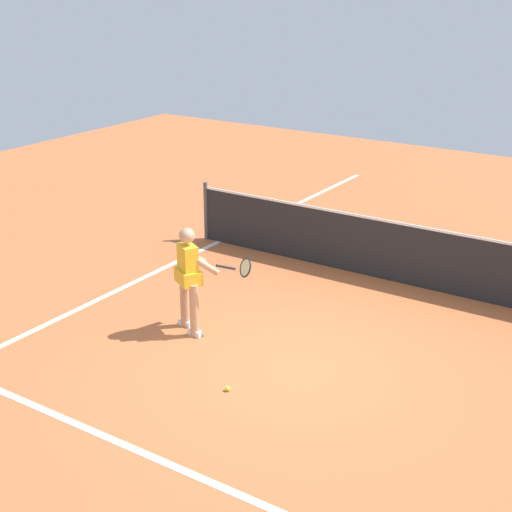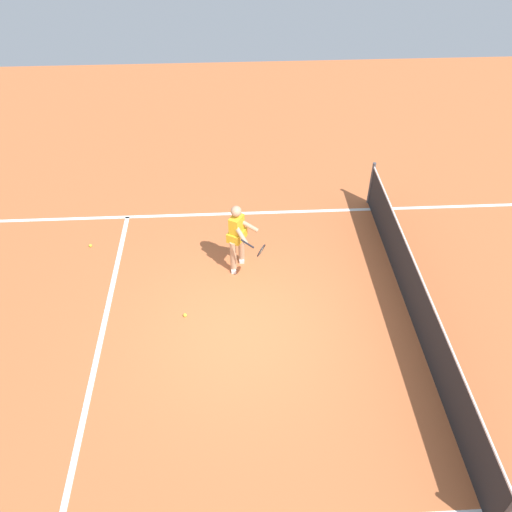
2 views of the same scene
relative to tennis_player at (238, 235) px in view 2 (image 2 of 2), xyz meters
name	(u,v)px [view 2 (image 2 of 2)]	position (x,y,z in m)	size (l,w,h in m)	color
ground_plane	(241,327)	(1.71, 0.00, -0.85)	(26.63, 26.63, 0.00)	#C66638
service_line_marking	(102,332)	(1.71, -2.61, -0.84)	(7.21, 0.10, 0.01)	white
sideline_left_marking	(236,213)	(-1.90, 0.00, -0.84)	(0.10, 18.48, 0.01)	white
court_net	(417,301)	(1.71, 3.27, -0.32)	(7.89, 0.08, 1.12)	#4C4C51
tennis_player	(238,235)	(0.00, 0.00, 0.00)	(1.06, 0.80, 1.55)	tan
tennis_ball_near	(185,315)	(1.38, -1.08, -0.81)	(0.07, 0.07, 0.07)	#D1E533
tennis_ball_mid	(90,246)	(-0.83, -3.29, -0.81)	(0.07, 0.07, 0.07)	#D1E533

